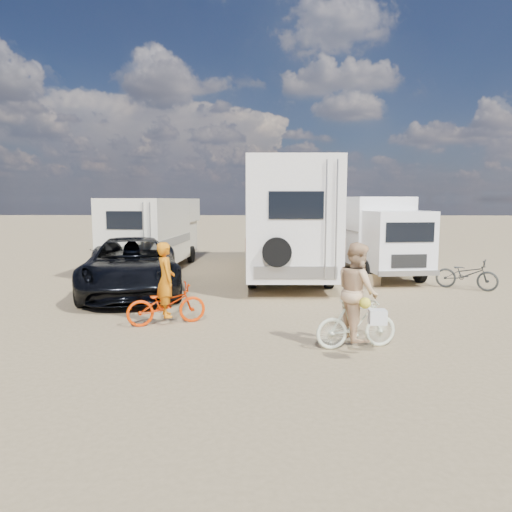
{
  "coord_description": "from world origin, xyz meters",
  "views": [
    {
      "loc": [
        -0.2,
        -10.45,
        2.71
      ],
      "look_at": [
        -0.47,
        1.16,
        1.3
      ],
      "focal_mm": 32.72,
      "sensor_mm": 36.0,
      "label": 1
    }
  ],
  "objects_px": {
    "bike_woman": "(356,324)",
    "rider_man": "(166,288)",
    "rider_woman": "(357,301)",
    "rv_left": "(155,234)",
    "bike_parked": "(466,274)",
    "crate": "(371,279)",
    "box_truck": "(376,236)",
    "dark_suv": "(131,266)",
    "cooler": "(270,276)",
    "rv_main": "(285,220)",
    "bike_man": "(166,304)"
  },
  "relations": [
    {
      "from": "rv_main",
      "to": "box_truck",
      "type": "relative_size",
      "value": 1.7
    },
    {
      "from": "bike_woman",
      "to": "rider_man",
      "type": "xyz_separation_m",
      "value": [
        -3.82,
        1.56,
        0.35
      ]
    },
    {
      "from": "bike_parked",
      "to": "rider_man",
      "type": "bearing_deg",
      "value": 147.89
    },
    {
      "from": "dark_suv",
      "to": "rider_man",
      "type": "height_order",
      "value": "rider_man"
    },
    {
      "from": "box_truck",
      "to": "rv_main",
      "type": "bearing_deg",
      "value": 167.9
    },
    {
      "from": "bike_woman",
      "to": "bike_parked",
      "type": "bearing_deg",
      "value": -49.45
    },
    {
      "from": "rv_main",
      "to": "dark_suv",
      "type": "distance_m",
      "value": 6.03
    },
    {
      "from": "bike_parked",
      "to": "rv_left",
      "type": "bearing_deg",
      "value": 99.97
    },
    {
      "from": "crate",
      "to": "rv_left",
      "type": "bearing_deg",
      "value": 156.37
    },
    {
      "from": "rv_left",
      "to": "box_truck",
      "type": "distance_m",
      "value": 8.38
    },
    {
      "from": "box_truck",
      "to": "bike_parked",
      "type": "distance_m",
      "value": 3.57
    },
    {
      "from": "rider_man",
      "to": "rider_woman",
      "type": "distance_m",
      "value": 4.13
    },
    {
      "from": "dark_suv",
      "to": "bike_woman",
      "type": "bearing_deg",
      "value": -55.81
    },
    {
      "from": "bike_man",
      "to": "rider_man",
      "type": "xyz_separation_m",
      "value": [
        0.0,
        0.0,
        0.36
      ]
    },
    {
      "from": "rider_woman",
      "to": "cooler",
      "type": "bearing_deg",
      "value": 1.29
    },
    {
      "from": "rider_man",
      "to": "dark_suv",
      "type": "bearing_deg",
      "value": 5.34
    },
    {
      "from": "rv_main",
      "to": "cooler",
      "type": "distance_m",
      "value": 2.81
    },
    {
      "from": "rv_main",
      "to": "rider_woman",
      "type": "bearing_deg",
      "value": -84.77
    },
    {
      "from": "rider_man",
      "to": "rider_woman",
      "type": "xyz_separation_m",
      "value": [
        3.82,
        -1.56,
        0.08
      ]
    },
    {
      "from": "bike_woman",
      "to": "rider_woman",
      "type": "bearing_deg",
      "value": -0.0
    },
    {
      "from": "rv_left",
      "to": "crate",
      "type": "xyz_separation_m",
      "value": [
        7.68,
        -3.36,
        -1.19
      ]
    },
    {
      "from": "rv_main",
      "to": "rider_man",
      "type": "xyz_separation_m",
      "value": [
        -2.85,
        -7.15,
        -1.14
      ]
    },
    {
      "from": "rv_left",
      "to": "rv_main",
      "type": "bearing_deg",
      "value": -7.97
    },
    {
      "from": "box_truck",
      "to": "rider_man",
      "type": "bearing_deg",
      "value": -138.96
    },
    {
      "from": "rv_main",
      "to": "crate",
      "type": "bearing_deg",
      "value": -42.6
    },
    {
      "from": "rv_left",
      "to": "rider_man",
      "type": "distance_m",
      "value": 8.48
    },
    {
      "from": "rv_main",
      "to": "bike_woman",
      "type": "bearing_deg",
      "value": -84.77
    },
    {
      "from": "dark_suv",
      "to": "cooler",
      "type": "relative_size",
      "value": 9.82
    },
    {
      "from": "cooler",
      "to": "crate",
      "type": "height_order",
      "value": "cooler"
    },
    {
      "from": "box_truck",
      "to": "dark_suv",
      "type": "bearing_deg",
      "value": -163.7
    },
    {
      "from": "box_truck",
      "to": "rv_left",
      "type": "bearing_deg",
      "value": 163.72
    },
    {
      "from": "dark_suv",
      "to": "rider_woman",
      "type": "xyz_separation_m",
      "value": [
        5.58,
        -4.99,
        0.09
      ]
    },
    {
      "from": "bike_man",
      "to": "rider_woman",
      "type": "bearing_deg",
      "value": -133.85
    },
    {
      "from": "rider_woman",
      "to": "bike_parked",
      "type": "xyz_separation_m",
      "value": [
        4.4,
        5.74,
        -0.42
      ]
    },
    {
      "from": "rider_woman",
      "to": "dark_suv",
      "type": "bearing_deg",
      "value": 36.24
    },
    {
      "from": "rv_main",
      "to": "bike_parked",
      "type": "bearing_deg",
      "value": -30.08
    },
    {
      "from": "rv_left",
      "to": "crate",
      "type": "distance_m",
      "value": 8.46
    },
    {
      "from": "rider_man",
      "to": "rider_woman",
      "type": "bearing_deg",
      "value": -133.85
    },
    {
      "from": "dark_suv",
      "to": "rider_man",
      "type": "xyz_separation_m",
      "value": [
        1.75,
        -3.43,
        0.01
      ]
    },
    {
      "from": "box_truck",
      "to": "bike_woman",
      "type": "bearing_deg",
      "value": -112.51
    },
    {
      "from": "bike_parked",
      "to": "crate",
      "type": "distance_m",
      "value": 2.82
    },
    {
      "from": "box_truck",
      "to": "rider_man",
      "type": "distance_m",
      "value": 9.22
    },
    {
      "from": "bike_man",
      "to": "bike_parked",
      "type": "relative_size",
      "value": 0.96
    },
    {
      "from": "dark_suv",
      "to": "bike_woman",
      "type": "distance_m",
      "value": 7.49
    },
    {
      "from": "rv_main",
      "to": "dark_suv",
      "type": "xyz_separation_m",
      "value": [
        -4.6,
        -3.72,
        -1.16
      ]
    },
    {
      "from": "crate",
      "to": "rider_woman",
      "type": "bearing_deg",
      "value": -104.68
    },
    {
      "from": "rider_man",
      "to": "crate",
      "type": "height_order",
      "value": "rider_man"
    },
    {
      "from": "rv_main",
      "to": "bike_parked",
      "type": "relative_size",
      "value": 5.38
    },
    {
      "from": "dark_suv",
      "to": "bike_parked",
      "type": "relative_size",
      "value": 3.24
    },
    {
      "from": "rv_left",
      "to": "rider_woman",
      "type": "height_order",
      "value": "rv_left"
    }
  ]
}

